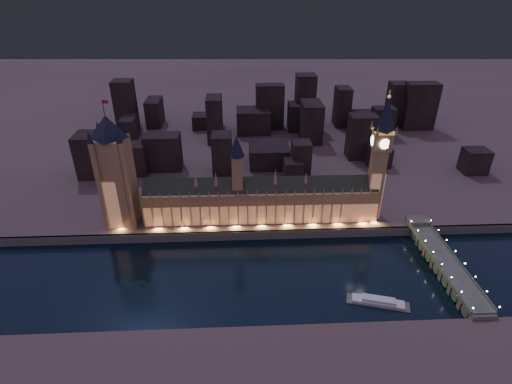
{
  "coord_description": "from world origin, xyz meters",
  "views": [
    {
      "loc": [
        -8.68,
        -236.89,
        199.4
      ],
      "look_at": [
        5.0,
        55.0,
        38.0
      ],
      "focal_mm": 28.0,
      "sensor_mm": 36.0,
      "label": 1
    }
  ],
  "objects_px": {
    "palace_of_westminster": "(260,200)",
    "victoria_tower": "(114,166)",
    "river_boat": "(378,301)",
    "westminster_bridge": "(442,262)",
    "elizabeth_tower": "(380,150)"
  },
  "relations": [
    {
      "from": "palace_of_westminster",
      "to": "victoria_tower",
      "type": "bearing_deg",
      "value": 179.92
    },
    {
      "from": "westminster_bridge",
      "to": "river_boat",
      "type": "xyz_separation_m",
      "value": [
        -60.0,
        -34.74,
        -4.43
      ]
    },
    {
      "from": "victoria_tower",
      "to": "westminster_bridge",
      "type": "relative_size",
      "value": 0.95
    },
    {
      "from": "elizabeth_tower",
      "to": "westminster_bridge",
      "type": "distance_m",
      "value": 98.99
    },
    {
      "from": "westminster_bridge",
      "to": "river_boat",
      "type": "bearing_deg",
      "value": -149.93
    },
    {
      "from": "palace_of_westminster",
      "to": "river_boat",
      "type": "height_order",
      "value": "palace_of_westminster"
    },
    {
      "from": "victoria_tower",
      "to": "westminster_bridge",
      "type": "bearing_deg",
      "value": -14.41
    },
    {
      "from": "victoria_tower",
      "to": "westminster_bridge",
      "type": "height_order",
      "value": "victoria_tower"
    },
    {
      "from": "victoria_tower",
      "to": "river_boat",
      "type": "bearing_deg",
      "value": -27.24
    },
    {
      "from": "elizabeth_tower",
      "to": "westminster_bridge",
      "type": "bearing_deg",
      "value": -60.83
    },
    {
      "from": "palace_of_westminster",
      "to": "elizabeth_tower",
      "type": "height_order",
      "value": "elizabeth_tower"
    },
    {
      "from": "palace_of_westminster",
      "to": "river_boat",
      "type": "distance_m",
      "value": 127.82
    },
    {
      "from": "victoria_tower",
      "to": "river_boat",
      "type": "relative_size",
      "value": 2.5
    },
    {
      "from": "victoria_tower",
      "to": "river_boat",
      "type": "height_order",
      "value": "victoria_tower"
    },
    {
      "from": "victoria_tower",
      "to": "elizabeth_tower",
      "type": "bearing_deg",
      "value": 0.0
    }
  ]
}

